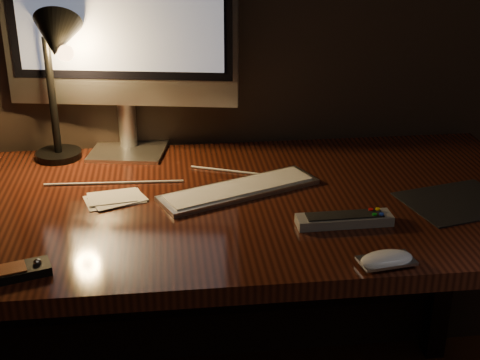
{
  "coord_description": "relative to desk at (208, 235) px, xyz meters",
  "views": [
    {
      "loc": [
        -0.09,
        0.46,
        1.4
      ],
      "look_at": [
        0.06,
        1.73,
        0.85
      ],
      "focal_mm": 50.0,
      "sensor_mm": 36.0,
      "label": 1
    }
  ],
  "objects": [
    {
      "name": "cable",
      "position": [
        -0.05,
        0.05,
        0.13
      ],
      "size": [
        0.63,
        0.17,
        0.01
      ],
      "primitive_type": "cylinder",
      "rotation": [
        0.0,
        1.57,
        -0.26
      ],
      "color": "white",
      "rests_on": "desk"
    },
    {
      "name": "mouse",
      "position": [
        0.31,
        -0.41,
        0.14
      ],
      "size": [
        0.11,
        0.07,
        0.02
      ],
      "primitive_type": "ellipsoid",
      "rotation": [
        0.0,
        0.0,
        0.14
      ],
      "color": "white",
      "rests_on": "desk"
    },
    {
      "name": "papers",
      "position": [
        -0.22,
        -0.05,
        0.13
      ],
      "size": [
        0.15,
        0.12,
        0.01
      ],
      "primitive_type": "cube",
      "rotation": [
        0.0,
        0.0,
        0.27
      ],
      "color": "white",
      "rests_on": "desk"
    },
    {
      "name": "media_remote",
      "position": [
        -0.39,
        -0.37,
        0.14
      ],
      "size": [
        0.15,
        0.09,
        0.03
      ],
      "rotation": [
        0.0,
        0.0,
        0.31
      ],
      "color": "black",
      "rests_on": "desk"
    },
    {
      "name": "keyboard",
      "position": [
        0.07,
        -0.04,
        0.14
      ],
      "size": [
        0.4,
        0.25,
        0.01
      ],
      "primitive_type": "cube",
      "rotation": [
        0.0,
        0.0,
        0.39
      ],
      "color": "silver",
      "rests_on": "desk"
    },
    {
      "name": "tv_remote",
      "position": [
        0.28,
        -0.23,
        0.14
      ],
      "size": [
        0.21,
        0.05,
        0.03
      ],
      "rotation": [
        0.0,
        0.0,
        0.02
      ],
      "color": "gray",
      "rests_on": "desk"
    },
    {
      "name": "monitor",
      "position": [
        -0.2,
        0.26,
        0.5
      ],
      "size": [
        0.6,
        0.21,
        0.63
      ],
      "rotation": [
        0.0,
        0.0,
        -0.19
      ],
      "color": "silver",
      "rests_on": "desk"
    },
    {
      "name": "desk",
      "position": [
        0.0,
        0.0,
        0.0
      ],
      "size": [
        1.6,
        0.75,
        0.75
      ],
      "color": "#3E180E",
      "rests_on": "ground"
    },
    {
      "name": "desk_lamp",
      "position": [
        -0.35,
        0.21,
        0.4
      ],
      "size": [
        0.18,
        0.21,
        0.41
      ],
      "rotation": [
        0.0,
        0.0,
        0.43
      ],
      "color": "black",
      "rests_on": "desk"
    },
    {
      "name": "mousepad",
      "position": [
        0.56,
        -0.15,
        0.13
      ],
      "size": [
        0.28,
        0.24,
        0.0
      ],
      "primitive_type": "cube",
      "rotation": [
        0.0,
        0.0,
        0.23
      ],
      "color": "black",
      "rests_on": "desk"
    }
  ]
}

